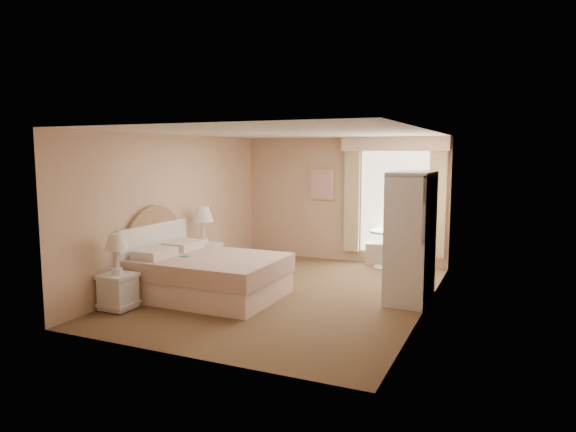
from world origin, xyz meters
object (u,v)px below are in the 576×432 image
at_px(nightstand_far, 203,250).
at_px(cafe_chair, 410,256).
at_px(armoire, 411,247).
at_px(bed, 204,273).
at_px(round_table, 388,243).
at_px(nightstand_near, 118,282).

xyz_separation_m(nightstand_far, cafe_chair, (3.47, 1.00, 0.00)).
relative_size(nightstand_far, armoire, 0.64).
distance_m(bed, armoire, 3.17).
xyz_separation_m(round_table, armoire, (0.80, -1.94, 0.31)).
distance_m(cafe_chair, armoire, 1.04).
relative_size(nightstand_near, round_table, 1.47).
relative_size(nightstand_near, armoire, 0.56).
distance_m(bed, nightstand_far, 1.30).
distance_m(bed, nightstand_near, 1.31).
bearing_deg(cafe_chair, armoire, -57.44).
height_order(round_table, armoire, armoire).
relative_size(round_table, cafe_chair, 0.90).
xyz_separation_m(nightstand_near, nightstand_far, (0.00, 2.17, 0.06)).
relative_size(bed, nightstand_near, 1.99).
height_order(nightstand_near, round_table, nightstand_near).
height_order(round_table, cafe_chair, cafe_chair).
bearing_deg(armoire, bed, -159.32).
xyz_separation_m(nightstand_near, armoire, (3.65, 2.19, 0.39)).
bearing_deg(round_table, nightstand_far, -145.48).
distance_m(bed, round_table, 3.72).
xyz_separation_m(nightstand_far, round_table, (2.86, 1.96, 0.02)).
height_order(nightstand_far, round_table, nightstand_far).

